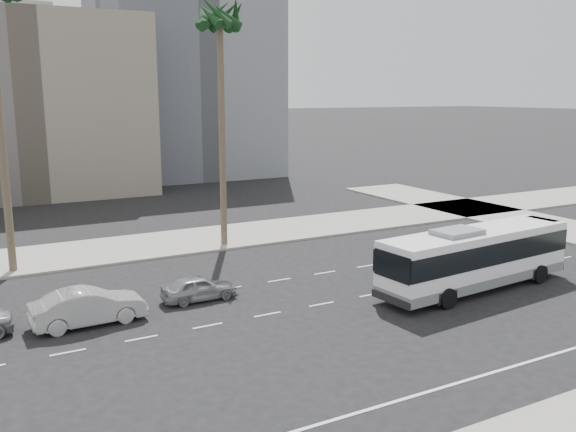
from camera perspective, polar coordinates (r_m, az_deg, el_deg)
ground at (r=32.17m, az=7.73°, el=-7.32°), size 700.00×700.00×0.00m
sidewalk_north at (r=45.08m, az=-3.96°, el=-1.70°), size 120.00×7.00×0.15m
midrise_beige_west at (r=69.75m, az=-23.78°, el=9.41°), size 24.00×18.00×18.00m
midrise_gray_center at (r=80.87m, az=-9.89°, el=13.17°), size 20.00×20.00×26.00m
highrise_right at (r=263.36m, az=-15.16°, el=16.41°), size 26.00×26.00×70.00m
highrise_far at (r=298.47m, az=-11.70°, el=14.97°), size 22.00×22.00×60.00m
city_bus at (r=33.80m, az=17.12°, el=-3.61°), size 12.20×3.72×3.45m
car_a at (r=31.28m, az=-8.36°, el=-6.66°), size 1.51×3.75×1.28m
car_b at (r=29.19m, az=-18.11°, el=-8.06°), size 1.93×5.08×1.66m
palm_near at (r=41.07m, az=-6.40°, el=17.39°), size 4.78×4.78×16.12m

